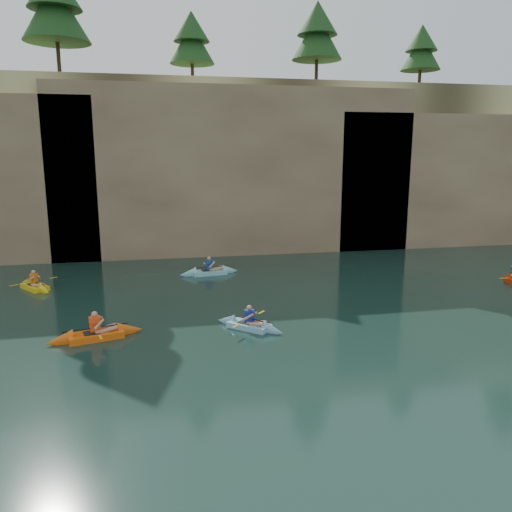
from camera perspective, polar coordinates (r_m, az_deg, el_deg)
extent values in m
plane|color=black|center=(13.31, 5.81, -18.95)|extent=(160.00, 160.00, 0.00)
cube|color=#C8B97A|center=(41.06, -6.66, 10.56)|extent=(70.00, 16.00, 12.00)
cube|color=#977D5C|center=(33.97, -2.14, 9.89)|extent=(24.00, 2.40, 11.40)
cube|color=#977D5C|center=(42.15, 26.08, 8.02)|extent=(26.00, 2.40, 9.84)
cube|color=black|center=(33.27, -12.16, 2.50)|extent=(3.50, 1.00, 3.20)
cube|color=black|center=(35.81, 10.85, 4.25)|extent=(5.00, 1.00, 4.50)
cube|color=#F25D0F|center=(19.63, -17.84, -8.61)|extent=(2.81, 1.52, 0.29)
cone|color=#F25D0F|center=(19.84, -14.20, -8.18)|extent=(1.13, 1.02, 0.80)
cone|color=#F25D0F|center=(19.51, -21.54, -9.01)|extent=(1.13, 1.02, 0.80)
cube|color=black|center=(19.58, -18.29, -8.34)|extent=(0.66, 0.63, 0.04)
cube|color=#FF4615|center=(19.49, -17.92, -7.43)|extent=(0.41, 0.32, 0.54)
sphere|color=tan|center=(19.37, -17.99, -6.35)|extent=(0.23, 0.23, 0.23)
cylinder|color=black|center=(19.54, -17.89, -7.82)|extent=(2.29, 0.66, 0.04)
cube|color=gold|center=(20.56, -18.38, -6.88)|extent=(0.19, 0.43, 0.02)
cube|color=gold|center=(18.53, -17.34, -8.86)|extent=(0.19, 0.43, 0.02)
cube|color=#7CB2D0|center=(19.77, -0.77, -7.93)|extent=(2.22, 2.11, 0.26)
cone|color=#7CB2D0|center=(19.25, 2.02, -8.48)|extent=(1.09, 1.08, 0.72)
cone|color=#7CB2D0|center=(20.33, -3.41, -7.39)|extent=(1.09, 1.08, 0.72)
cube|color=black|center=(19.81, -1.15, -7.58)|extent=(0.71, 0.70, 0.04)
cube|color=navy|center=(19.64, -0.78, -6.89)|extent=(0.38, 0.38, 0.48)
sphere|color=tan|center=(19.53, -0.78, -5.93)|extent=(0.20, 0.20, 0.20)
cylinder|color=black|center=(19.68, -0.78, -7.19)|extent=(1.59, 1.45, 0.04)
cube|color=gold|center=(20.46, 0.64, -6.44)|extent=(0.34, 0.36, 0.02)
cube|color=gold|center=(18.91, -2.31, -7.99)|extent=(0.34, 0.36, 0.02)
cone|color=red|center=(30.43, 26.86, -2.16)|extent=(0.89, 1.05, 0.79)
cube|color=gold|center=(28.76, 26.42, -2.29)|extent=(0.43, 0.13, 0.02)
cube|color=yellow|center=(27.63, -23.96, -3.22)|extent=(2.02, 2.34, 0.27)
cone|color=yellow|center=(26.66, -22.98, -3.66)|extent=(1.09, 1.11, 0.75)
cone|color=yellow|center=(28.61, -24.88, -2.81)|extent=(1.09, 1.11, 0.75)
cube|color=black|center=(27.74, -24.11, -2.95)|extent=(0.70, 0.72, 0.04)
cube|color=orange|center=(27.54, -24.03, -2.42)|extent=(0.38, 0.40, 0.50)
sphere|color=tan|center=(27.46, -24.09, -1.69)|extent=(0.21, 0.21, 0.21)
cylinder|color=black|center=(27.57, -24.01, -2.66)|extent=(1.35, 1.80, 0.04)
cube|color=gold|center=(27.97, -22.14, -2.31)|extent=(0.38, 0.32, 0.02)
cube|color=gold|center=(27.19, -25.94, -3.02)|extent=(0.38, 0.32, 0.02)
cube|color=#80C3D6|center=(28.41, -5.36, -1.84)|extent=(2.71, 1.19, 0.29)
cone|color=#80C3D6|center=(28.73, -2.98, -1.65)|extent=(1.03, 0.91, 0.78)
cone|color=#80C3D6|center=(28.14, -7.79, -2.03)|extent=(1.03, 0.91, 0.78)
cube|color=black|center=(28.35, -5.66, -1.64)|extent=(0.62, 0.56, 0.04)
cube|color=navy|center=(28.32, -5.38, -1.02)|extent=(0.39, 0.28, 0.52)
sphere|color=tan|center=(28.24, -5.39, -0.27)|extent=(0.22, 0.22, 0.22)
cylinder|color=black|center=(28.35, -5.37, -1.28)|extent=(2.29, 0.38, 0.04)
cube|color=gold|center=(29.34, -5.89, -0.84)|extent=(0.14, 0.43, 0.02)
cube|color=gold|center=(27.35, -4.81, -1.75)|extent=(0.14, 0.43, 0.02)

